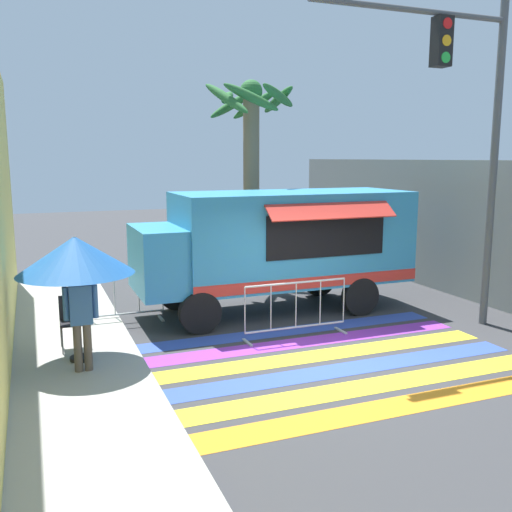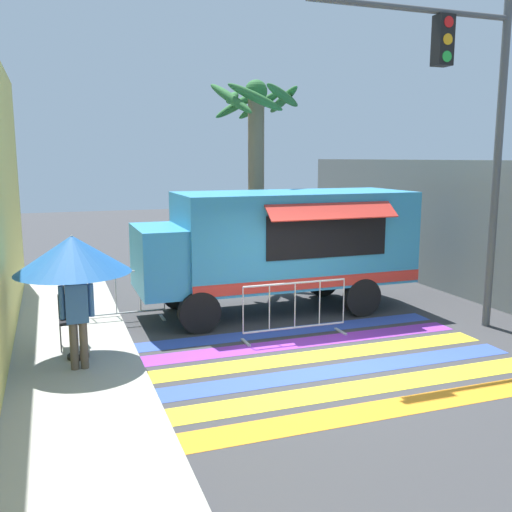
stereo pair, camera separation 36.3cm
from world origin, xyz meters
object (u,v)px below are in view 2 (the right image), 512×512
object	(u,v)px
traffic_signal_pole	(467,107)
barricade_front	(295,310)
vendor_person	(77,313)
food_truck	(274,242)
barricade_side	(116,297)
palm_tree	(256,149)
patio_umbrella	(73,255)
folding_chair	(72,315)

from	to	relation	value
traffic_signal_pole	barricade_front	distance (m)	5.11
vendor_person	traffic_signal_pole	bearing A→B (deg)	-14.41
barricade_front	food_truck	bearing A→B (deg)	80.50
barricade_side	palm_tree	size ratio (longest dim) A/B	0.38
vendor_person	barricade_side	distance (m)	3.10
barricade_front	barricade_side	distance (m)	3.86
patio_umbrella	vendor_person	distance (m)	0.99
folding_chair	vendor_person	world-z (taller)	vendor_person
food_truck	traffic_signal_pole	world-z (taller)	traffic_signal_pole
barricade_side	folding_chair	bearing A→B (deg)	-119.36
traffic_signal_pole	barricade_side	size ratio (longest dim) A/B	3.15
traffic_signal_pole	palm_tree	bearing A→B (deg)	113.55
food_truck	folding_chair	xyz separation A→B (m)	(-4.43, -1.38, -0.91)
traffic_signal_pole	palm_tree	xyz separation A→B (m)	(-2.36, 5.41, -0.72)
traffic_signal_pole	patio_umbrella	xyz separation A→B (m)	(-7.34, 0.44, -2.52)
barricade_front	traffic_signal_pole	bearing A→B (deg)	-10.59
folding_chair	traffic_signal_pole	bearing A→B (deg)	-15.88
traffic_signal_pole	barricade_front	world-z (taller)	traffic_signal_pole
patio_umbrella	barricade_side	size ratio (longest dim) A/B	1.01
vendor_person	barricade_front	bearing A→B (deg)	-5.26
traffic_signal_pole	folding_chair	distance (m)	8.35
barricade_front	barricade_side	xyz separation A→B (m)	(-3.16, 2.22, -0.00)
food_truck	barricade_front	bearing A→B (deg)	-99.50
patio_umbrella	folding_chair	xyz separation A→B (m)	(-0.05, 0.71, -1.20)
food_truck	traffic_signal_pole	distance (m)	4.80
food_truck	barricade_front	world-z (taller)	food_truck
vendor_person	barricade_front	distance (m)	4.14
traffic_signal_pole	folding_chair	xyz separation A→B (m)	(-7.39, 1.15, -3.72)
traffic_signal_pole	vendor_person	size ratio (longest dim) A/B	4.00
patio_umbrella	folding_chair	size ratio (longest dim) A/B	2.24
vendor_person	barricade_front	xyz separation A→B (m)	(4.05, 0.70, -0.51)
traffic_signal_pole	vendor_person	distance (m)	8.07
patio_umbrella	barricade_front	xyz separation A→B (m)	(4.06, 0.18, -1.36)
traffic_signal_pole	palm_tree	world-z (taller)	traffic_signal_pole
folding_chair	palm_tree	size ratio (longest dim) A/B	0.17
traffic_signal_pole	barricade_front	xyz separation A→B (m)	(-3.28, 0.61, -3.87)
traffic_signal_pole	patio_umbrella	bearing A→B (deg)	176.61
patio_umbrella	barricade_side	world-z (taller)	patio_umbrella
food_truck	patio_umbrella	xyz separation A→B (m)	(-4.37, -2.09, 0.30)
patio_umbrella	food_truck	bearing A→B (deg)	25.51
patio_umbrella	barricade_side	distance (m)	2.90
palm_tree	traffic_signal_pole	bearing A→B (deg)	-66.45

